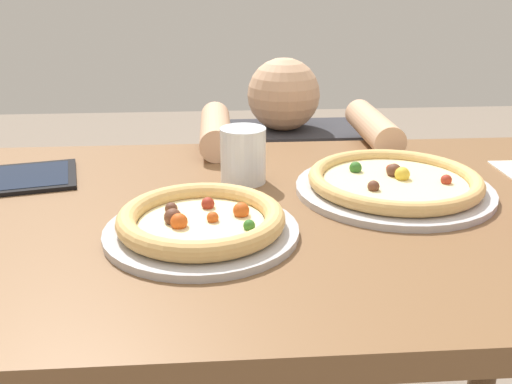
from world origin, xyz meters
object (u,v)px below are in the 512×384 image
(water_cup_clear, at_px, (243,155))
(diner_seated, at_px, (281,237))
(tablet, at_px, (10,179))
(pizza_near, at_px, (201,223))
(pizza_far, at_px, (394,183))

(water_cup_clear, distance_m, diner_seated, 0.63)
(water_cup_clear, height_order, tablet, water_cup_clear)
(pizza_near, height_order, tablet, pizza_near)
(water_cup_clear, distance_m, tablet, 0.44)
(pizza_near, height_order, water_cup_clear, water_cup_clear)
(pizza_far, bearing_deg, pizza_near, -155.59)
(pizza_near, xyz_separation_m, tablet, (-0.37, 0.27, -0.02))
(water_cup_clear, relative_size, diner_seated, 0.11)
(pizza_far, xyz_separation_m, tablet, (-0.71, 0.11, -0.01))
(pizza_near, bearing_deg, pizza_far, 24.41)
(water_cup_clear, relative_size, tablet, 0.38)
(water_cup_clear, height_order, diner_seated, diner_seated)
(pizza_far, xyz_separation_m, water_cup_clear, (-0.27, 0.08, 0.03))
(pizza_far, bearing_deg, water_cup_clear, 163.85)
(water_cup_clear, bearing_deg, tablet, 175.68)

